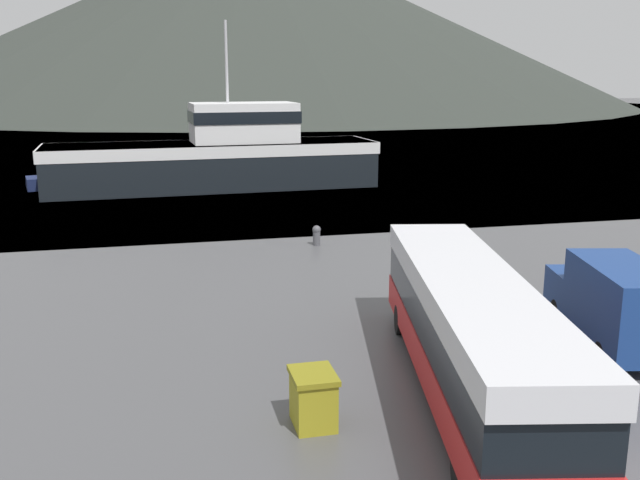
# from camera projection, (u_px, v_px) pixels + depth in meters

# --- Properties ---
(water_surface) EXTENTS (240.00, 240.00, 0.00)m
(water_surface) POSITION_uv_depth(u_px,v_px,m) (193.00, 112.00, 149.40)
(water_surface) COLOR slate
(water_surface) RESTS_ON ground
(hill_backdrop) EXTENTS (192.23, 192.23, 44.16)m
(hill_backdrop) POSITION_uv_depth(u_px,v_px,m) (251.00, 18.00, 185.93)
(hill_backdrop) COLOR #2D332D
(hill_backdrop) RESTS_ON ground
(tour_bus) EXTENTS (4.94, 12.68, 3.07)m
(tour_bus) POSITION_uv_depth(u_px,v_px,m) (469.00, 328.00, 17.61)
(tour_bus) COLOR red
(tour_bus) RESTS_ON ground
(delivery_van) EXTENTS (3.22, 6.34, 2.60)m
(delivery_van) POSITION_uv_depth(u_px,v_px,m) (613.00, 302.00, 20.92)
(delivery_van) COLOR navy
(delivery_van) RESTS_ON ground
(fishing_boat) EXTENTS (23.13, 6.81, 11.44)m
(fishing_boat) POSITION_uv_depth(u_px,v_px,m) (218.00, 155.00, 50.05)
(fishing_boat) COLOR black
(fishing_boat) RESTS_ON water_surface
(storage_bin) EXTENTS (1.00, 1.23, 1.29)m
(storage_bin) POSITION_uv_depth(u_px,v_px,m) (313.00, 398.00, 16.25)
(storage_bin) COLOR olive
(storage_bin) RESTS_ON ground
(small_boat) EXTENTS (5.94, 3.30, 0.84)m
(small_boat) POSITION_uv_depth(u_px,v_px,m) (69.00, 181.00, 50.66)
(small_boat) COLOR #19234C
(small_boat) RESTS_ON water_surface
(mooring_bollard) EXTENTS (0.40, 0.40, 0.95)m
(mooring_bollard) POSITION_uv_depth(u_px,v_px,m) (317.00, 235.00, 33.47)
(mooring_bollard) COLOR #4C4C51
(mooring_bollard) RESTS_ON ground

